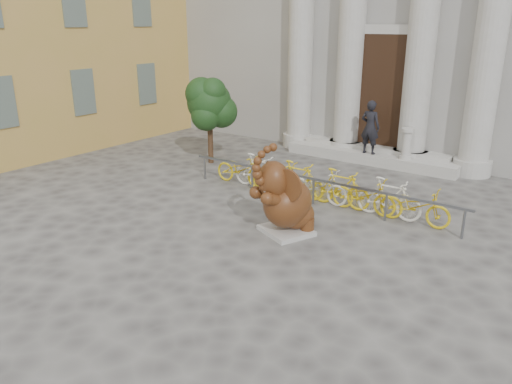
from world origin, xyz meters
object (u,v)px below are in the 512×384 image
Objects in this scene: elephant_statue at (286,201)px; pedestrian at (370,127)px; tree at (210,104)px; bike_rack at (318,184)px.

elephant_statue is 1.19× the size of pedestrian.
bike_rack is at bearing -14.68° from tree.
tree reaches higher than pedestrian.
bike_rack is (-0.43, 2.29, -0.28)m from elephant_statue.
pedestrian reaches higher than bike_rack.
pedestrian is (-0.89, 6.60, 0.48)m from elephant_statue.
tree is (-5.28, 3.56, 1.24)m from elephant_statue.
elephant_statue is 6.49m from tree.
elephant_statue is at bearing -79.42° from bike_rack.
elephant_statue is 0.74× the size of tree.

